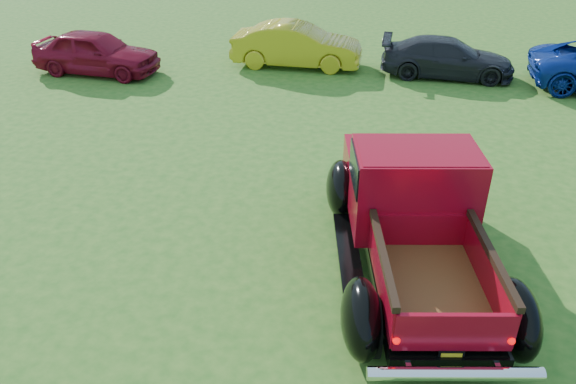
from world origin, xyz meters
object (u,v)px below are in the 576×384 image
object	(u,v)px
show_car_red	(96,52)
show_car_grey	(447,58)
show_car_yellow	(297,45)
pickup_truck	(411,208)

from	to	relation	value
show_car_red	show_car_grey	size ratio (longest dim) A/B	0.97
show_car_yellow	show_car_grey	size ratio (longest dim) A/B	1.03
show_car_red	show_car_grey	distance (m)	11.18
pickup_truck	show_car_red	distance (m)	12.82
show_car_yellow	show_car_grey	xyz separation A→B (m)	(4.85, -0.24, -0.10)
pickup_truck	show_car_red	world-z (taller)	pickup_truck
show_car_yellow	show_car_red	bearing A→B (deg)	107.07
pickup_truck	show_car_yellow	size ratio (longest dim) A/B	1.35
pickup_truck	show_car_grey	world-z (taller)	pickup_truck
show_car_red	show_car_yellow	distance (m)	6.48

